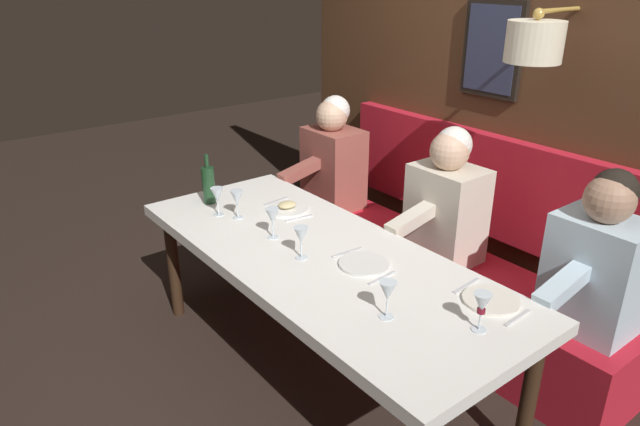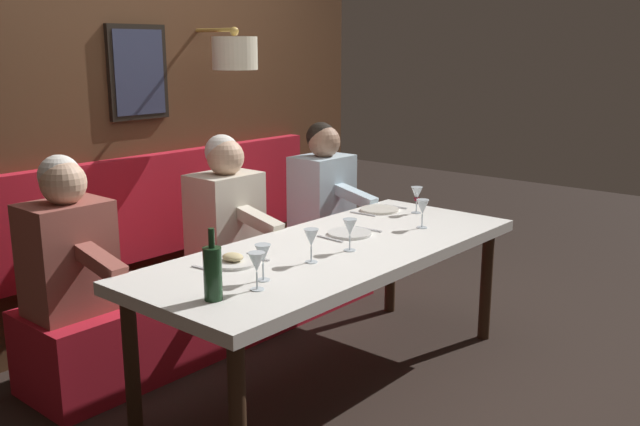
% 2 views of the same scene
% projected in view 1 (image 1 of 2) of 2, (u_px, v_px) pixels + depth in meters
% --- Properties ---
extents(ground_plane, '(12.00, 12.00, 0.00)m').
position_uv_depth(ground_plane, '(319.00, 373.00, 3.12)').
color(ground_plane, black).
extents(dining_table, '(0.90, 2.23, 0.74)m').
position_uv_depth(dining_table, '(319.00, 264.00, 2.86)').
color(dining_table, silver).
rests_on(dining_table, ground_plane).
extents(banquette_bench, '(0.52, 2.43, 0.45)m').
position_uv_depth(banquette_bench, '(433.00, 286.00, 3.53)').
color(banquette_bench, red).
rests_on(banquette_bench, ground_plane).
extents(back_wall_panel, '(0.59, 3.63, 2.90)m').
position_uv_depth(back_wall_panel, '(514.00, 89.00, 3.40)').
color(back_wall_panel, '#51331E').
rests_on(back_wall_panel, ground_plane).
extents(diner_nearest, '(0.60, 0.40, 0.79)m').
position_uv_depth(diner_nearest, '(598.00, 258.00, 2.61)').
color(diner_nearest, silver).
rests_on(diner_nearest, banquette_bench).
extents(diner_near, '(0.60, 0.40, 0.79)m').
position_uv_depth(diner_near, '(446.00, 200.00, 3.26)').
color(diner_near, beige).
rests_on(diner_near, banquette_bench).
extents(diner_middle, '(0.60, 0.40, 0.79)m').
position_uv_depth(diner_middle, '(333.00, 156.00, 4.01)').
color(diner_middle, '#934C42').
rests_on(diner_middle, banquette_bench).
extents(place_setting_0, '(0.24, 0.32, 0.01)m').
position_uv_depth(place_setting_0, '(364.00, 264.00, 2.70)').
color(place_setting_0, silver).
rests_on(place_setting_0, dining_table).
extents(place_setting_1, '(0.24, 0.32, 0.01)m').
position_uv_depth(place_setting_1, '(491.00, 300.00, 2.41)').
color(place_setting_1, silver).
rests_on(place_setting_1, dining_table).
extents(place_setting_2, '(0.24, 0.33, 0.05)m').
position_uv_depth(place_setting_2, '(287.00, 208.00, 3.31)').
color(place_setting_2, white).
rests_on(place_setting_2, dining_table).
extents(wine_glass_0, '(0.07, 0.07, 0.16)m').
position_uv_depth(wine_glass_0, '(482.00, 305.00, 2.18)').
color(wine_glass_0, silver).
rests_on(wine_glass_0, dining_table).
extents(wine_glass_1, '(0.07, 0.07, 0.16)m').
position_uv_depth(wine_glass_1, '(301.00, 236.00, 2.73)').
color(wine_glass_1, silver).
rests_on(wine_glass_1, dining_table).
extents(wine_glass_2, '(0.07, 0.07, 0.16)m').
position_uv_depth(wine_glass_2, '(388.00, 292.00, 2.26)').
color(wine_glass_2, silver).
rests_on(wine_glass_2, dining_table).
extents(wine_glass_3, '(0.07, 0.07, 0.16)m').
position_uv_depth(wine_glass_3, '(237.00, 198.00, 3.17)').
color(wine_glass_3, silver).
rests_on(wine_glass_3, dining_table).
extents(wine_glass_4, '(0.07, 0.07, 0.16)m').
position_uv_depth(wine_glass_4, '(217.00, 196.00, 3.21)').
color(wine_glass_4, silver).
rests_on(wine_glass_4, dining_table).
extents(wine_glass_5, '(0.07, 0.07, 0.16)m').
position_uv_depth(wine_glass_5, '(272.00, 217.00, 2.94)').
color(wine_glass_5, silver).
rests_on(wine_glass_5, dining_table).
extents(wine_bottle, '(0.08, 0.08, 0.30)m').
position_uv_depth(wine_bottle, '(208.00, 184.00, 3.38)').
color(wine_bottle, '#19381E').
rests_on(wine_bottle, dining_table).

